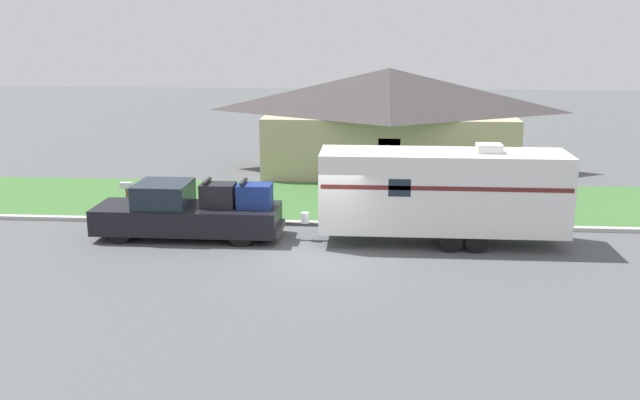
{
  "coord_description": "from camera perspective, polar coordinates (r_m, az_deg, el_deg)",
  "views": [
    {
      "loc": [
        1.56,
        -21.11,
        7.15
      ],
      "look_at": [
        -0.2,
        1.96,
        1.4
      ],
      "focal_mm": 40.0,
      "sensor_mm": 36.0,
      "label": 1
    }
  ],
  "objects": [
    {
      "name": "ground_plane",
      "position": [
        22.34,
        0.12,
        -4.71
      ],
      "size": [
        120.0,
        120.0,
        0.0
      ],
      "primitive_type": "plane",
      "color": "#515456"
    },
    {
      "name": "curb_strip",
      "position": [
        25.89,
        0.73,
        -1.91
      ],
      "size": [
        80.0,
        0.3,
        0.14
      ],
      "color": "#ADADA8",
      "rests_on": "ground_plane"
    },
    {
      "name": "lawn_strip",
      "position": [
        29.43,
        1.18,
        -0.08
      ],
      "size": [
        80.0,
        7.0,
        0.03
      ],
      "color": "#3D6B33",
      "rests_on": "ground_plane"
    },
    {
      "name": "house_across_street",
      "position": [
        35.73,
        5.49,
        6.6
      ],
      "size": [
        12.78,
        7.55,
        5.03
      ],
      "color": "tan",
      "rests_on": "ground_plane"
    },
    {
      "name": "pickup_truck",
      "position": [
        24.71,
        -10.47,
        -0.97
      ],
      "size": [
        6.37,
        2.06,
        2.03
      ],
      "color": "black",
      "rests_on": "ground_plane"
    },
    {
      "name": "travel_trailer",
      "position": [
        23.8,
        9.77,
        0.71
      ],
      "size": [
        9.23,
        2.23,
        3.37
      ],
      "color": "black",
      "rests_on": "ground_plane"
    },
    {
      "name": "mailbox",
      "position": [
        28.35,
        -15.22,
        0.81
      ],
      "size": [
        0.48,
        0.2,
        1.22
      ],
      "color": "brown",
      "rests_on": "ground_plane"
    }
  ]
}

